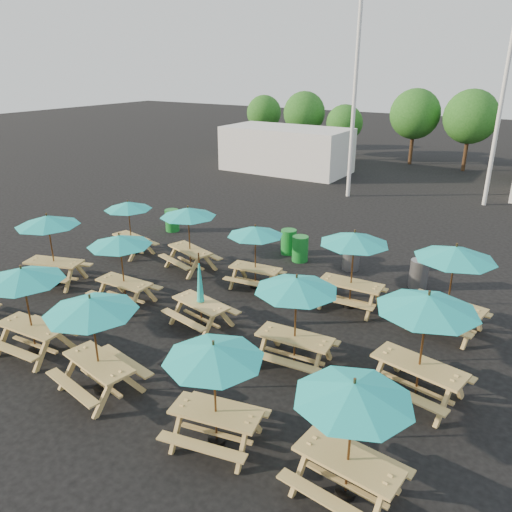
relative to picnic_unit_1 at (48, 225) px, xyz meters
The scene contains 28 objects.
ground 6.26m from the picnic_unit_1, 15.77° to the left, with size 120.00×120.00×0.00m, color black.
picnic_unit_1 is the anchor object (origin of this frame).
picnic_unit_2 3.26m from the picnic_unit_1, 87.52° to the left, with size 2.03×2.03×2.03m.
picnic_unit_3 4.28m from the picnic_unit_1, 44.13° to the right, with size 2.06×2.06×2.29m.
picnic_unit_4 2.99m from the picnic_unit_1, ahead, with size 1.90×1.90×2.17m.
picnic_unit_5 4.39m from the picnic_unit_1, 47.88° to the left, with size 2.36×2.36×2.23m.
picnic_unit_6 6.50m from the picnic_unit_1, 29.41° to the right, with size 2.25×2.25×2.28m.
picnic_unit_7 5.84m from the picnic_unit_1, ahead, with size 1.92×1.75×2.13m.
picnic_unit_8 6.48m from the picnic_unit_1, 29.29° to the left, with size 1.91×1.91×2.06m.
picnic_unit_9 9.29m from the picnic_unit_1, 19.77° to the right, with size 2.17×2.17×2.17m.
picnic_unit_10 8.75m from the picnic_unit_1, ahead, with size 2.07×2.07×2.28m.
picnic_unit_11 9.40m from the picnic_unit_1, 21.74° to the left, with size 2.06×2.06×2.33m.
picnic_unit_12 11.68m from the picnic_unit_1, 14.86° to the right, with size 2.10×2.10×2.25m.
picnic_unit_13 11.56m from the picnic_unit_1, ahead, with size 2.44×2.44×2.45m.
picnic_unit_14 11.95m from the picnic_unit_1, 17.16° to the left, with size 2.37×2.37×2.43m.
waste_bin_0 6.33m from the picnic_unit_1, 93.45° to the left, with size 0.58×0.58×0.93m, color #177E29.
waste_bin_1 8.31m from the picnic_unit_1, 51.31° to the left, with size 0.58×0.58×0.93m, color #177E29.
waste_bin_2 8.46m from the picnic_unit_1, 45.63° to the left, with size 0.58×0.58×0.93m, color #177E29.
waste_bin_3 9.96m from the picnic_unit_1, 38.79° to the left, with size 0.58×0.58×0.93m, color gray.
waste_bin_4 11.76m from the picnic_unit_1, 30.42° to the left, with size 0.58×0.58×0.93m, color gray.
mast_0 16.54m from the picnic_unit_1, 76.63° to the left, with size 0.20×0.20×12.00m, color silver.
mast_1 20.75m from the picnic_unit_1, 59.89° to the left, with size 0.20×0.20×12.00m, color silver.
event_tent_0 19.75m from the picnic_unit_1, 96.65° to the left, with size 8.00×4.00×2.80m, color silver.
tree_0 28.14m from the picnic_unit_1, 107.29° to the left, with size 2.80×2.80×4.24m.
tree_1 25.86m from the picnic_unit_1, 98.98° to the left, with size 3.11×3.11×4.72m.
tree_2 25.28m from the picnic_unit_1, 91.53° to the left, with size 2.59×2.59×3.93m.
tree_3 26.66m from the picnic_unit_1, 81.45° to the left, with size 3.36×3.36×5.09m.
tree_4 27.01m from the picnic_unit_1, 73.61° to the left, with size 3.41×3.41×5.17m.
Camera 1 is at (7.65, -10.74, 6.75)m, focal length 35.00 mm.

